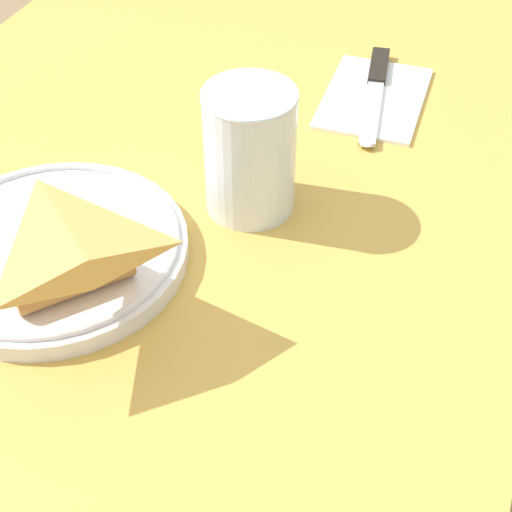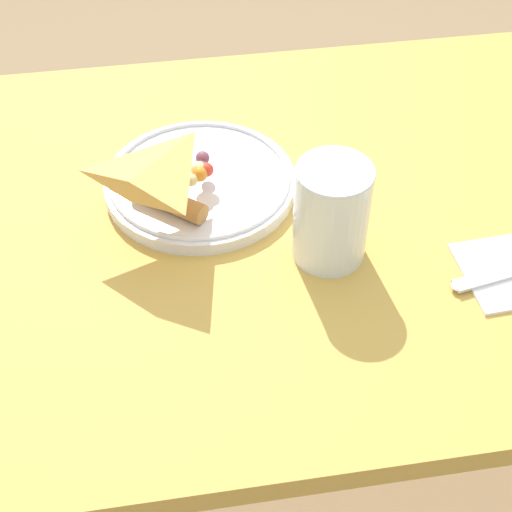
% 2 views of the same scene
% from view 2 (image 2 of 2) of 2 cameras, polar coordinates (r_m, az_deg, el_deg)
% --- Properties ---
extents(ground_plane, '(6.00, 6.00, 0.00)m').
position_cam_2_polar(ground_plane, '(1.53, 1.90, -17.94)').
color(ground_plane, '#997A56').
extents(dining_table, '(1.30, 0.68, 0.76)m').
position_cam_2_polar(dining_table, '(0.99, 2.79, -1.32)').
color(dining_table, gold).
rests_on(dining_table, ground_plane).
extents(plate_pizza, '(0.23, 0.23, 0.05)m').
position_cam_2_polar(plate_pizza, '(0.93, -4.19, 5.48)').
color(plate_pizza, white).
rests_on(plate_pizza, dining_table).
extents(milk_glass, '(0.08, 0.08, 0.12)m').
position_cam_2_polar(milk_glass, '(0.83, 5.48, 2.89)').
color(milk_glass, white).
rests_on(milk_glass, dining_table).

